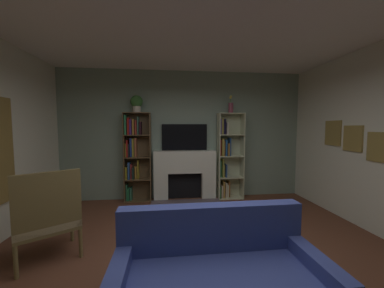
% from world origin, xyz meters
% --- Properties ---
extents(ground_plane, '(6.48, 6.48, 0.00)m').
position_xyz_m(ground_plane, '(0.00, 0.00, 0.00)').
color(ground_plane, brown).
extents(wall_back_accent, '(5.52, 0.06, 2.86)m').
position_xyz_m(wall_back_accent, '(0.00, 2.64, 1.43)').
color(wall_back_accent, gray).
rests_on(wall_back_accent, ground_plane).
extents(ceiling, '(5.52, 5.35, 0.06)m').
position_xyz_m(ceiling, '(0.00, 0.00, 2.89)').
color(ceiling, white).
rests_on(ceiling, wall_back_accent).
extents(fireplace, '(1.47, 0.55, 1.09)m').
position_xyz_m(fireplace, '(0.00, 2.48, 0.58)').
color(fireplace, silver).
rests_on(fireplace, ground_plane).
extents(tv, '(1.01, 0.06, 0.59)m').
position_xyz_m(tv, '(0.00, 2.58, 1.39)').
color(tv, black).
rests_on(tv, fireplace).
extents(bookshelf_left, '(0.57, 0.27, 1.92)m').
position_xyz_m(bookshelf_left, '(-1.09, 2.52, 1.02)').
color(bookshelf_left, brown).
rests_on(bookshelf_left, ground_plane).
extents(bookshelf_right, '(0.57, 0.32, 1.92)m').
position_xyz_m(bookshelf_right, '(0.96, 2.50, 0.92)').
color(bookshelf_right, beige).
rests_on(bookshelf_right, ground_plane).
extents(potted_plant, '(0.26, 0.26, 0.36)m').
position_xyz_m(potted_plant, '(-1.03, 2.46, 2.13)').
color(potted_plant, beige).
rests_on(potted_plant, bookshelf_left).
extents(vase_with_flowers, '(0.11, 0.11, 0.39)m').
position_xyz_m(vase_with_flowers, '(1.03, 2.46, 2.06)').
color(vase_with_flowers, '#8F3B51').
rests_on(vase_with_flowers, bookshelf_right).
extents(couch, '(1.79, 0.89, 0.85)m').
position_xyz_m(couch, '(0.05, -0.61, 0.27)').
color(couch, '#36448C').
rests_on(couch, ground_plane).
extents(armchair, '(0.86, 0.83, 1.11)m').
position_xyz_m(armchair, '(-1.81, 0.36, 0.54)').
color(armchair, brown).
rests_on(armchair, ground_plane).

